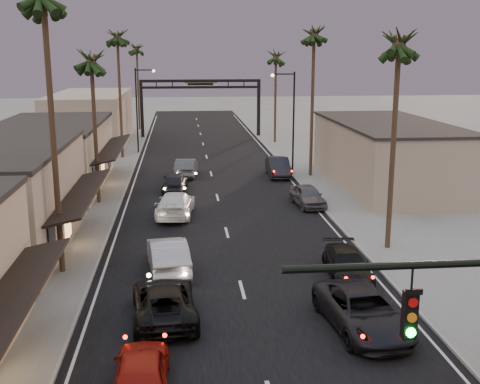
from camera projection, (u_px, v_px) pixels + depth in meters
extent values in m
plane|color=slate|center=(215.00, 189.00, 47.93)|extent=(200.00, 200.00, 0.00)
cube|color=black|center=(212.00, 176.00, 52.78)|extent=(14.00, 120.00, 0.02)
cube|color=slate|center=(111.00, 163.00, 58.63)|extent=(5.00, 92.00, 0.12)
cube|color=slate|center=(302.00, 160.00, 60.47)|extent=(5.00, 92.00, 0.12)
cube|color=tan|center=(51.00, 156.00, 48.04)|extent=(8.00, 16.00, 5.00)
cube|color=gray|center=(91.00, 119.00, 70.21)|extent=(8.00, 20.00, 6.00)
cube|color=gray|center=(387.00, 155.00, 48.72)|extent=(8.00, 18.00, 5.00)
cube|color=black|center=(410.00, 315.00, 11.96)|extent=(0.28, 0.22, 1.00)
cube|color=black|center=(142.00, 110.00, 75.49)|extent=(0.40, 0.40, 7.00)
cube|color=black|center=(259.00, 109.00, 76.92)|extent=(0.40, 0.40, 7.00)
cube|color=black|center=(200.00, 81.00, 75.38)|extent=(15.20, 0.35, 0.35)
cube|color=black|center=(200.00, 87.00, 75.57)|extent=(15.20, 0.30, 0.30)
cube|color=beige|center=(200.00, 84.00, 75.45)|extent=(4.20, 0.12, 1.00)
cylinder|color=black|center=(293.00, 124.00, 52.45)|extent=(0.16, 0.16, 9.00)
cylinder|color=black|center=(283.00, 74.00, 51.37)|extent=(2.00, 0.12, 0.12)
sphere|color=#FFD899|center=(273.00, 75.00, 51.31)|extent=(0.30, 0.30, 0.30)
cylinder|color=black|center=(137.00, 111.00, 63.65)|extent=(0.16, 0.16, 9.00)
cylinder|color=black|center=(145.00, 70.00, 62.77)|extent=(2.00, 0.12, 0.12)
sphere|color=#FFD899|center=(154.00, 71.00, 62.88)|extent=(0.30, 0.30, 0.30)
cylinder|color=#38281C|center=(54.00, 143.00, 28.18)|extent=(0.28, 0.28, 13.00)
cylinder|color=#38281C|center=(95.00, 135.00, 42.09)|extent=(0.28, 0.28, 10.00)
sphere|color=black|center=(91.00, 53.00, 40.81)|extent=(3.20, 3.20, 3.20)
cylinder|color=#38281C|center=(120.00, 99.00, 60.27)|extent=(0.28, 0.28, 12.00)
sphere|color=black|center=(117.00, 31.00, 58.76)|extent=(3.20, 3.20, 3.20)
cylinder|color=#38281C|center=(393.00, 151.00, 32.01)|extent=(0.28, 0.28, 11.00)
sphere|color=black|center=(400.00, 33.00, 30.62)|extent=(3.20, 3.20, 3.20)
cylinder|color=#38281C|center=(312.00, 108.00, 51.28)|extent=(0.28, 0.28, 12.00)
sphere|color=black|center=(314.00, 28.00, 49.77)|extent=(3.20, 3.20, 3.20)
cylinder|color=#38281C|center=(275.00, 101.00, 70.88)|extent=(0.28, 0.28, 10.00)
sphere|color=black|center=(276.00, 52.00, 69.61)|extent=(3.20, 3.20, 3.20)
cylinder|color=#38281C|center=(138.00, 90.00, 82.69)|extent=(0.28, 0.28, 11.00)
sphere|color=black|center=(136.00, 45.00, 81.31)|extent=(3.20, 3.20, 3.20)
imported|color=maroon|center=(141.00, 372.00, 19.06)|extent=(1.83, 4.45, 1.51)
imported|color=black|center=(164.00, 301.00, 24.45)|extent=(2.88, 5.59, 1.51)
imported|color=#A6A6AB|center=(168.00, 255.00, 29.76)|extent=(2.38, 5.32, 1.70)
imported|color=white|center=(175.00, 204.00, 39.83)|extent=(2.84, 5.79, 1.62)
imported|color=black|center=(175.00, 181.00, 47.06)|extent=(2.18, 4.62, 1.53)
imported|color=#434448|center=(186.00, 167.00, 52.51)|extent=(2.22, 4.98, 1.59)
imported|color=black|center=(363.00, 311.00, 23.51)|extent=(3.17, 5.86, 1.56)
imported|color=black|center=(347.00, 264.00, 28.95)|extent=(2.15, 4.75, 1.35)
imported|color=#4B4B50|center=(308.00, 196.00, 42.41)|extent=(2.21, 4.53, 1.49)
imported|color=black|center=(278.00, 167.00, 52.56)|extent=(1.86, 5.08, 1.66)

